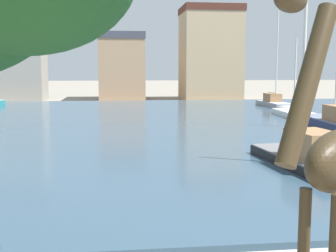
% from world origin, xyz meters
% --- Properties ---
extents(harbor_water, '(79.58, 42.22, 0.28)m').
position_xyz_m(harbor_water, '(0.00, 30.06, 0.14)').
color(harbor_water, '#334C60').
rests_on(harbor_water, ground).
extents(giraffe_statue, '(2.35, 2.10, 4.83)m').
position_xyz_m(giraffe_statue, '(3.00, 6.13, 2.47)').
color(giraffe_statue, '#382B19').
rests_on(giraffe_statue, ground).
extents(sailboat_navy, '(2.49, 9.59, 8.22)m').
position_xyz_m(sailboat_navy, '(13.02, 25.44, 0.58)').
color(sailboat_navy, navy).
rests_on(sailboat_navy, ground).
extents(sailboat_black, '(2.40, 6.89, 6.37)m').
position_xyz_m(sailboat_black, '(6.90, 16.08, 0.53)').
color(sailboat_black, black).
rests_on(sailboat_black, ground).
extents(sailboat_grey, '(1.85, 6.21, 9.08)m').
position_xyz_m(sailboat_grey, '(15.05, 40.70, 0.54)').
color(sailboat_grey, '#939399').
rests_on(sailboat_grey, ground).
extents(sailboat_white, '(2.25, 6.83, 6.11)m').
position_xyz_m(sailboat_white, '(13.40, 32.55, 0.37)').
color(sailboat_white, white).
rests_on(sailboat_white, ground).
extents(townhouse_narrow_midrow, '(7.19, 5.44, 12.49)m').
position_xyz_m(townhouse_narrow_midrow, '(-11.67, 56.07, 6.26)').
color(townhouse_narrow_midrow, gray).
rests_on(townhouse_narrow_midrow, ground).
extents(townhouse_corner_house, '(5.54, 8.15, 8.12)m').
position_xyz_m(townhouse_corner_house, '(1.04, 56.83, 4.08)').
color(townhouse_corner_house, tan).
rests_on(townhouse_corner_house, ground).
extents(townhouse_wide_warehouse, '(7.13, 6.64, 11.36)m').
position_xyz_m(townhouse_wide_warehouse, '(11.97, 55.45, 5.70)').
color(townhouse_wide_warehouse, tan).
rests_on(townhouse_wide_warehouse, ground).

